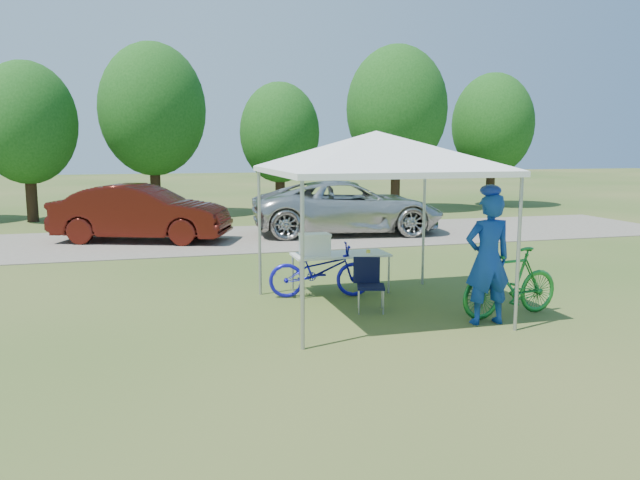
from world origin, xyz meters
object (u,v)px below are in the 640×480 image
object	(u,v)px
folding_chair	(369,280)
bike_green	(511,282)
bike_blue	(320,270)
cooler	(315,244)
minivan	(348,207)
cyclist	(488,259)
sedan	(142,213)
folding_table	(340,256)

from	to	relation	value
folding_chair	bike_green	distance (m)	2.10
folding_chair	bike_blue	xyz separation A→B (m)	(-0.50, 1.01, -0.03)
cooler	minivan	bearing A→B (deg)	67.64
cyclist	sedan	world-z (taller)	cyclist
bike_blue	minivan	world-z (taller)	minivan
folding_chair	minivan	xyz separation A→B (m)	(2.27, 8.05, 0.30)
bike_green	bike_blue	bearing A→B (deg)	-136.91
bike_green	minivan	bearing A→B (deg)	169.35
folding_table	folding_chair	size ratio (longest dim) A/B	2.03
bike_blue	minivan	bearing A→B (deg)	-11.69
folding_chair	bike_blue	world-z (taller)	bike_blue
bike_blue	cooler	bearing A→B (deg)	16.75
folding_chair	minivan	distance (m)	8.37
minivan	cooler	bearing A→B (deg)	163.93
folding_table	cyclist	xyz separation A→B (m)	(1.42, -2.39, 0.30)
bike_green	folding_chair	bearing A→B (deg)	-123.81
folding_chair	minivan	bearing A→B (deg)	92.08
cyclist	bike_blue	xyz separation A→B (m)	(-1.85, 2.16, -0.48)
folding_chair	cyclist	size ratio (longest dim) A/B	0.43
folding_table	folding_chair	distance (m)	1.25
cooler	folding_chair	bearing A→B (deg)	-66.97
bike_blue	sedan	xyz separation A→B (m)	(-2.90, 7.08, 0.32)
bike_green	minivan	xyz separation A→B (m)	(0.38, 8.95, 0.26)
bike_green	sedan	xyz separation A→B (m)	(-5.29, 8.99, 0.25)
cooler	folding_table	bearing A→B (deg)	0.00
folding_table	folding_chair	world-z (taller)	folding_chair
folding_table	bike_blue	world-z (taller)	bike_blue
minivan	sedan	world-z (taller)	minivan
minivan	sedan	xyz separation A→B (m)	(-5.67, 0.04, -0.01)
folding_table	sedan	distance (m)	7.61
cyclist	sedan	size ratio (longest dim) A/B	0.41
folding_chair	cyclist	world-z (taller)	cyclist
folding_chair	minivan	size ratio (longest dim) A/B	0.15
folding_table	folding_chair	xyz separation A→B (m)	(0.07, -1.24, -0.16)
folding_chair	bike_blue	bearing A→B (deg)	134.14
cooler	bike_blue	distance (m)	0.47
folding_chair	cooler	bearing A→B (deg)	130.88
folding_table	cooler	world-z (taller)	cooler
minivan	folding_table	bearing A→B (deg)	167.29
folding_table	bike_green	bearing A→B (deg)	-47.52
cooler	bike_blue	xyz separation A→B (m)	(0.03, -0.23, -0.41)
cooler	cyclist	distance (m)	3.04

